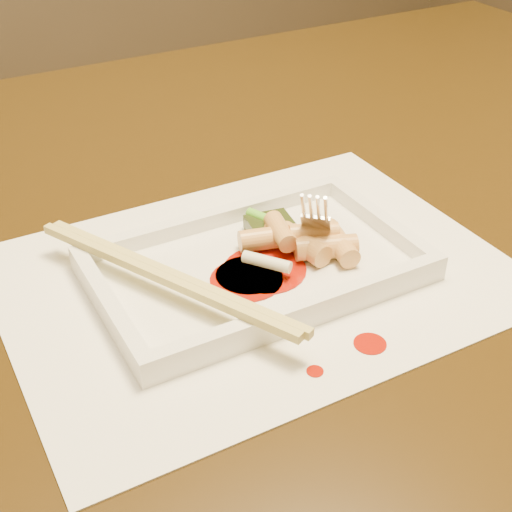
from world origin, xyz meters
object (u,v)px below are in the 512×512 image
table (256,282)px  chopstick_a (160,277)px  placemat (256,275)px  plate_base (256,270)px  fork (321,156)px

table → chopstick_a: 0.22m
table → placemat: placemat is taller
plate_base → table: bearing=61.2°
placemat → plate_base: size_ratio=1.54×
plate_base → fork: bearing=14.4°
fork → placemat: bearing=-165.6°
placemat → chopstick_a: chopstick_a is taller
table → placemat: (-0.06, -0.11, 0.10)m
table → plate_base: (-0.06, -0.11, 0.11)m
plate_base → chopstick_a: 0.08m
plate_base → fork: 0.11m
placemat → chopstick_a: (-0.08, 0.00, 0.03)m
table → plate_base: plate_base is taller
placemat → plate_base: (0.00, 0.00, 0.00)m
chopstick_a → fork: fork is taller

